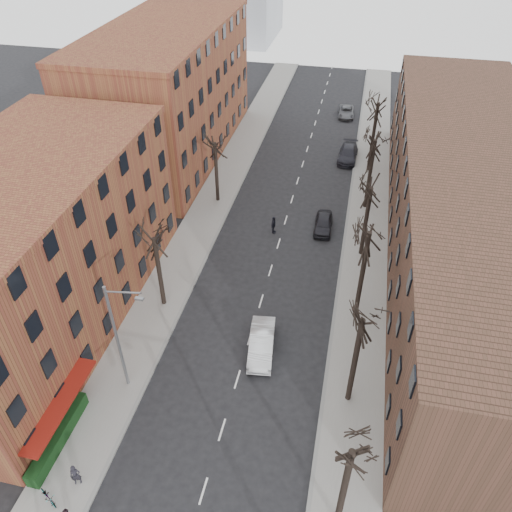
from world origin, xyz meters
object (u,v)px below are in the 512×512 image
Objects in this scene: parked_car_near at (323,223)px; pedestrian_a at (76,475)px; bicycle at (48,497)px; parked_car_mid at (348,154)px; silver_sedan at (262,343)px.

pedestrian_a is (-10.94, -28.30, 0.25)m from parked_car_near.
parked_car_mid is at bearing 12.58° from bicycle.
parked_car_mid is (1.27, 15.11, 0.05)m from parked_car_near.
bicycle is at bearing -104.33° from parked_car_mid.
parked_car_mid is at bearing 49.41° from pedestrian_a.
parked_car_near is (2.69, 16.30, -0.10)m from silver_sedan.
parked_car_near is 2.59× the size of pedestrian_a.
pedestrian_a is (-12.21, -43.41, 0.20)m from parked_car_mid.
silver_sedan is 3.20× the size of bicycle.
bicycle is at bearing -132.31° from silver_sedan.
silver_sedan is at bearing -101.30° from parked_car_near.
silver_sedan is 14.57m from pedestrian_a.
bicycle is (-12.02, -29.59, -0.15)m from parked_car_near.
pedestrian_a reaches higher than bicycle.
silver_sedan is 16.52m from parked_car_near.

